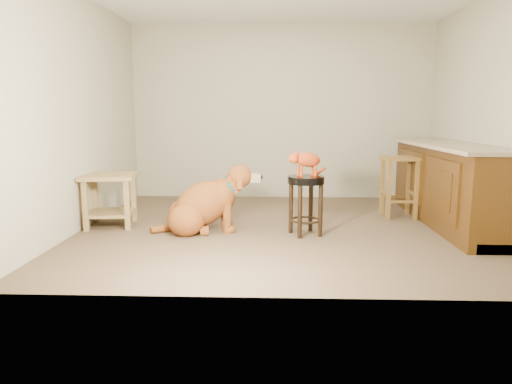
{
  "coord_description": "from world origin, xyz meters",
  "views": [
    {
      "loc": [
        -0.14,
        -5.02,
        1.26
      ],
      "look_at": [
        -0.31,
        -0.22,
        0.45
      ],
      "focal_mm": 32.0,
      "sensor_mm": 36.0,
      "label": 1
    }
  ],
  "objects_px": {
    "golden_retriever": "(204,205)",
    "tabby_kitten": "(305,161)",
    "wood_stool": "(399,186)",
    "side_table": "(110,192)",
    "padded_stool": "(306,193)"
  },
  "relations": [
    {
      "from": "padded_stool",
      "to": "wood_stool",
      "type": "relative_size",
      "value": 0.83
    },
    {
      "from": "side_table",
      "to": "tabby_kitten",
      "type": "distance_m",
      "value": 2.25
    },
    {
      "from": "side_table",
      "to": "wood_stool",
      "type": "bearing_deg",
      "value": 9.85
    },
    {
      "from": "padded_stool",
      "to": "side_table",
      "type": "distance_m",
      "value": 2.22
    },
    {
      "from": "golden_retriever",
      "to": "tabby_kitten",
      "type": "height_order",
      "value": "tabby_kitten"
    },
    {
      "from": "wood_stool",
      "to": "golden_retriever",
      "type": "distance_m",
      "value": 2.45
    },
    {
      "from": "padded_stool",
      "to": "golden_retriever",
      "type": "xyz_separation_m",
      "value": [
        -1.1,
        0.09,
        -0.15
      ]
    },
    {
      "from": "padded_stool",
      "to": "tabby_kitten",
      "type": "height_order",
      "value": "tabby_kitten"
    },
    {
      "from": "padded_stool",
      "to": "wood_stool",
      "type": "xyz_separation_m",
      "value": [
        1.22,
        0.9,
        -0.05
      ]
    },
    {
      "from": "golden_retriever",
      "to": "tabby_kitten",
      "type": "xyz_separation_m",
      "value": [
        1.08,
        -0.09,
        0.5
      ]
    },
    {
      "from": "side_table",
      "to": "tabby_kitten",
      "type": "bearing_deg",
      "value": -8.02
    },
    {
      "from": "padded_stool",
      "to": "golden_retriever",
      "type": "distance_m",
      "value": 1.11
    },
    {
      "from": "side_table",
      "to": "golden_retriever",
      "type": "bearing_deg",
      "value": -10.98
    },
    {
      "from": "wood_stool",
      "to": "padded_stool",
      "type": "bearing_deg",
      "value": -143.59
    },
    {
      "from": "side_table",
      "to": "tabby_kitten",
      "type": "xyz_separation_m",
      "value": [
        2.19,
        -0.31,
        0.4
      ]
    }
  ]
}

